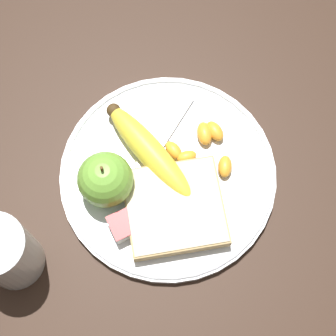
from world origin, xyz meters
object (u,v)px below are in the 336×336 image
Objects in this scene: jam_packet at (127,224)px; juice_glass at (6,253)px; plate at (168,174)px; apple at (105,180)px; bread_slice at (175,208)px; banana at (149,150)px; fork at (153,155)px.

juice_glass is at bearing -9.13° from jam_packet.
plate is 2.65× the size of juice_glass.
bread_slice is at bearing 135.14° from apple.
banana is 0.08m from bread_slice.
plate is at bearing -106.44° from bread_slice.
fork is at bearing -134.27° from jam_packet.
juice_glass is 0.22m from fork.
bread_slice is (-0.06, 0.06, -0.02)m from apple.
apple is at bearing -44.86° from bread_slice.
juice_glass is 2.57× the size of jam_packet.
banana reaches higher than jam_packet.
apple is (-0.14, -0.03, -0.00)m from juice_glass.
apple is 0.06m from jam_packet.
banana is at bearing -69.87° from fork.
plate is at bearing -151.84° from jam_packet.
fork is (0.01, -0.03, 0.01)m from plate.
banana reaches higher than plate.
plate is 1.68× the size of banana.
fork is at bearing -168.03° from apple.
bread_slice is (-0.20, 0.03, -0.03)m from juice_glass.
fork is at bearing -76.84° from plate.
fork is at bearing -167.10° from juice_glass.
jam_packet is at bearing -6.44° from bread_slice.
apple is 0.53× the size of bread_slice.
banana is 4.07× the size of jam_packet.
plate is 0.04m from banana.
plate is 1.91× the size of bread_slice.
bread_slice is at bearing 87.99° from banana.
jam_packet is at bearing 48.74° from banana.
juice_glass reaches higher than bread_slice.
bread_slice is 1.00× the size of fork.
plate is 1.91× the size of fork.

